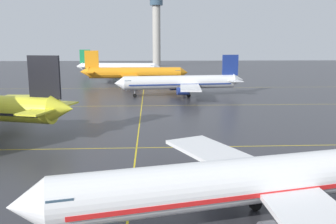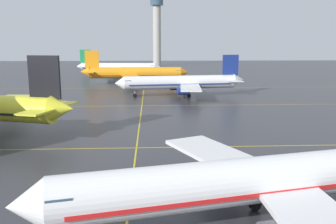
# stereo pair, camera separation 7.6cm
# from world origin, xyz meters

# --- Properties ---
(airliner_front_gate) EXTENTS (35.24, 29.94, 11.03)m
(airliner_front_gate) POSITION_xyz_m (10.10, 10.39, 3.77)
(airliner_front_gate) COLOR white
(airliner_front_gate) RESTS_ON ground
(airliner_third_row) EXTENTS (36.20, 30.99, 11.25)m
(airliner_third_row) POSITION_xyz_m (10.68, 82.10, 3.84)
(airliner_third_row) COLOR white
(airliner_third_row) RESTS_ON ground
(airliner_far_left_stand) EXTENTS (38.26, 33.15, 11.94)m
(airliner_far_left_stand) POSITION_xyz_m (-3.74, 112.84, 4.08)
(airliner_far_left_stand) COLOR orange
(airliner_far_left_stand) RESTS_ON ground
(airliner_far_right_stand) EXTENTS (37.95, 32.56, 11.79)m
(airliner_far_right_stand) POSITION_xyz_m (-12.18, 145.10, 4.03)
(airliner_far_right_stand) COLOR white
(airliner_far_right_stand) RESTS_ON ground
(taxiway_markings) EXTENTS (147.48, 151.98, 0.01)m
(taxiway_markings) POSITION_xyz_m (0.00, 49.81, 0.00)
(taxiway_markings) COLOR yellow
(taxiway_markings) RESTS_ON ground
(control_tower) EXTENTS (8.82, 8.82, 43.66)m
(control_tower) POSITION_xyz_m (6.68, 223.22, 25.00)
(control_tower) COLOR #ADA89E
(control_tower) RESTS_ON ground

